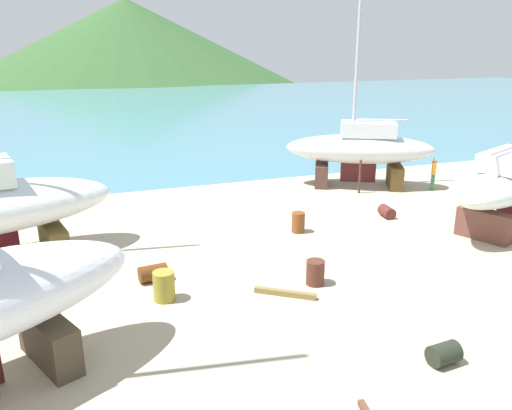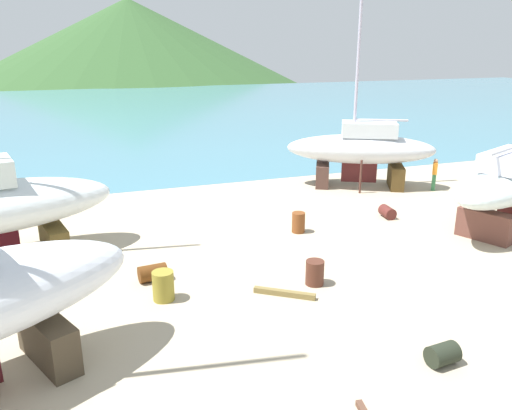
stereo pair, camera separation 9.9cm
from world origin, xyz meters
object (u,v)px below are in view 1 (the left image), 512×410
Objects in this scene: sailboat_small_center at (511,182)px; barrel_tipped_right at (153,273)px; sailboat_large_starboard at (360,149)px; barrel_rust_far at (387,212)px; barrel_tipped_left at (444,354)px; barrel_by_slipway at (164,286)px; worker at (433,174)px; barrel_rust_near at (315,272)px; barrel_ochre at (298,222)px.

sailboat_small_center is 15.40m from barrel_tipped_right.
barrel_rust_far is at bearing 100.37° from sailboat_large_starboard.
barrel_tipped_left is at bearing -116.42° from barrel_rust_far.
sailboat_small_center is 8.40m from sailboat_large_starboard.
sailboat_large_starboard is 13.38× the size of barrel_by_slipway.
sailboat_large_starboard is at bearing 37.50° from barrel_by_slipway.
barrel_rust_near is (-11.07, -8.21, -0.49)m from worker.
barrel_ochre is (-8.77, 2.42, -1.58)m from sailboat_small_center.
sailboat_small_center is 16.42× the size of barrel_tipped_left.
worker is (0.81, 5.93, -1.10)m from sailboat_small_center.
worker is 16.67m from barrel_tipped_left.
barrel_tipped_right is at bearing 59.20° from worker.
barrel_rust_far is at bearing 15.10° from barrel_tipped_right.
worker is (3.40, -2.05, -1.20)m from sailboat_large_starboard.
sailboat_large_starboard is 16.69× the size of barrel_tipped_left.
barrel_rust_far is 4.65m from barrel_ochre.
barrel_rust_far is at bearing 122.20° from sailboat_small_center.
sailboat_large_starboard reaches higher than barrel_tipped_left.
barrel_rust_near reaches higher than barrel_rust_far.
worker is 1.84× the size of barrel_by_slipway.
sailboat_small_center is at bearing 38.75° from barrel_tipped_left.
sailboat_large_starboard reaches higher than barrel_tipped_right.
barrel_tipped_right is at bearing 130.35° from barrel_tipped_left.
barrel_tipped_left is 5.23m from barrel_rust_near.
barrel_rust_near is at bearing -6.92° from barrel_by_slipway.
barrel_by_slipway is 1.09× the size of barrel_ochre.
sailboat_large_starboard is at bearing 32.81° from barrel_tipped_right.
barrel_ochre is (0.43, 9.81, 0.16)m from barrel_tipped_left.
sailboat_large_starboard is 4.15m from worker.
sailboat_large_starboard reaches higher than barrel_rust_far.
sailboat_large_starboard reaches higher than barrel_by_slipway.
barrel_tipped_right is (-5.04, 2.07, -0.13)m from barrel_rust_near.
barrel_ochre reaches higher than barrel_rust_far.
barrel_tipped_right is (-15.30, -0.21, -1.73)m from sailboat_small_center.
barrel_by_slipway is 1.25× the size of barrel_tipped_left.
barrel_by_slipway reaches higher than barrel_rust_far.
barrel_ochre is 1.04× the size of barrel_rust_near.
barrel_rust_near reaches higher than barrel_tipped_right.
worker reaches higher than barrel_by_slipway.
barrel_by_slipway is 4.96m from barrel_rust_near.
barrel_ochre is at bearing 58.48° from worker.
barrel_ochre is (-9.58, -3.51, -0.47)m from worker.
barrel_ochre is at bearing 32.55° from barrel_by_slipway.
barrel_ochre is (6.41, 4.09, -0.04)m from barrel_by_slipway.
barrel_tipped_right is (-6.53, -2.62, -0.15)m from barrel_ochre.
barrel_rust_far is at bearing 70.63° from worker.
barrel_ochre is at bearing -175.22° from barrel_rust_far.
worker is at bearing 58.57° from sailboat_small_center.
barrel_tipped_left is (-6.61, -15.37, -1.82)m from sailboat_large_starboard.
worker is 13.79m from barrel_rust_near.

